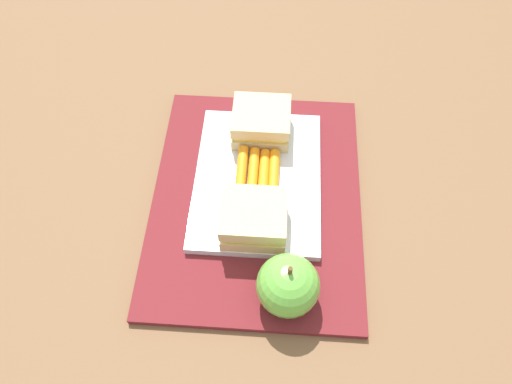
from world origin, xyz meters
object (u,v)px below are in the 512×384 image
(sandwich_half_left, at_px, (261,122))
(sandwich_half_right, at_px, (254,219))
(apple, at_px, (288,285))
(food_tray, at_px, (258,179))
(carrot_sticks_bundle, at_px, (258,173))

(sandwich_half_left, xyz_separation_m, sandwich_half_right, (0.16, 0.00, 0.00))
(sandwich_half_right, xyz_separation_m, apple, (0.09, 0.04, 0.00))
(food_tray, bearing_deg, sandwich_half_right, 0.00)
(apple, bearing_deg, food_tray, -164.79)
(food_tray, height_order, sandwich_half_right, sandwich_half_right)
(food_tray, height_order, apple, apple)
(food_tray, xyz_separation_m, sandwich_half_left, (-0.08, 0.00, 0.03))
(carrot_sticks_bundle, height_order, apple, apple)
(food_tray, relative_size, sandwich_half_left, 2.88)
(food_tray, distance_m, apple, 0.17)
(sandwich_half_left, bearing_deg, carrot_sticks_bundle, 0.26)
(sandwich_half_left, relative_size, sandwich_half_right, 1.00)
(food_tray, distance_m, sandwich_half_right, 0.08)
(sandwich_half_right, bearing_deg, food_tray, 180.00)
(carrot_sticks_bundle, distance_m, apple, 0.17)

